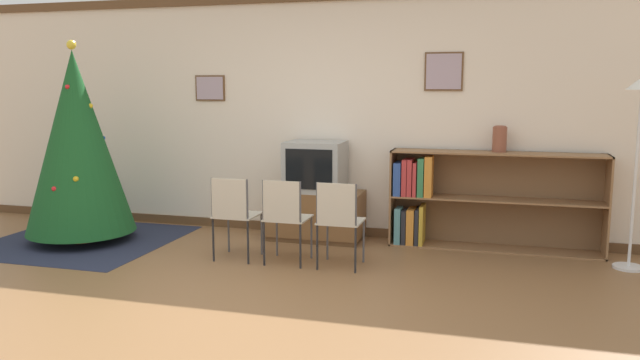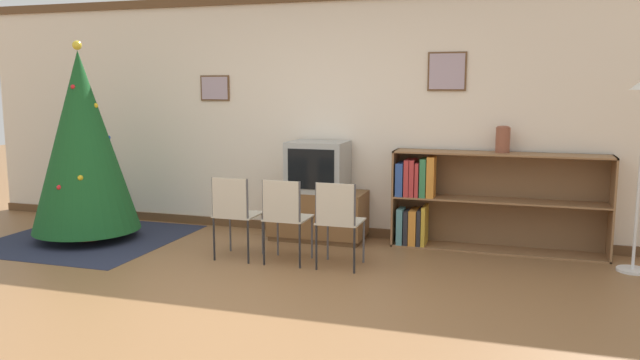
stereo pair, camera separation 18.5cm
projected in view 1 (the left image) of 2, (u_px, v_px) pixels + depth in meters
name	position (u px, v px, depth m)	size (l,w,h in m)	color
ground_plane	(235.00, 310.00, 4.73)	(24.00, 24.00, 0.00)	brown
wall_back	(326.00, 116.00, 7.02)	(9.12, 0.11, 2.70)	silver
area_rug	(83.00, 240.00, 6.85)	(1.93, 1.93, 0.01)	#23283D
christmas_tree	(77.00, 143.00, 6.68)	(1.15, 1.15, 2.15)	maroon
tv_console	(315.00, 215.00, 6.88)	(1.04, 0.52, 0.54)	brown
television	(315.00, 166.00, 6.80)	(0.63, 0.50, 0.55)	#9E9E99
folding_chair_left	(234.00, 213.00, 6.01)	(0.40, 0.40, 0.82)	#BCB29E
folding_chair_center	(285.00, 216.00, 5.87)	(0.40, 0.40, 0.82)	#BCB29E
folding_chair_right	(339.00, 219.00, 5.73)	(0.40, 0.40, 0.82)	#BCB29E
bookshelf	(459.00, 200.00, 6.53)	(2.15, 0.36, 1.01)	olive
vase	(500.00, 139.00, 6.36)	(0.14, 0.14, 0.27)	brown
standing_lamp	(640.00, 122.00, 5.60)	(0.28, 0.28, 1.77)	silver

